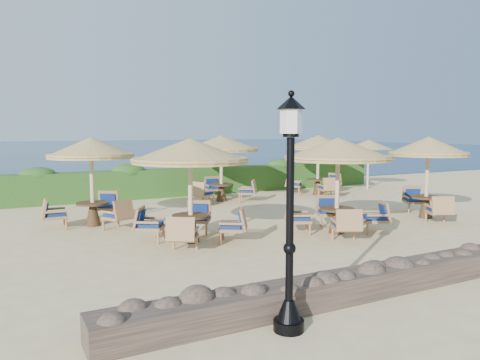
% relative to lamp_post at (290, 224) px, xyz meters
% --- Properties ---
extents(ground, '(120.00, 120.00, 0.00)m').
position_rel_lamp_post_xyz_m(ground, '(4.80, 6.80, -1.55)').
color(ground, beige).
rests_on(ground, ground).
extents(sea, '(160.00, 160.00, 0.00)m').
position_rel_lamp_post_xyz_m(sea, '(4.80, 76.80, -1.55)').
color(sea, '#0B2247').
rests_on(sea, ground).
extents(hedge, '(18.00, 0.90, 1.20)m').
position_rel_lamp_post_xyz_m(hedge, '(4.80, 14.00, -0.95)').
color(hedge, '#224917').
rests_on(hedge, ground).
extents(stone_wall, '(15.00, 0.65, 0.44)m').
position_rel_lamp_post_xyz_m(stone_wall, '(4.80, 0.60, -1.33)').
color(stone_wall, brown).
rests_on(stone_wall, ground).
extents(lamp_post, '(0.44, 0.44, 3.31)m').
position_rel_lamp_post_xyz_m(lamp_post, '(0.00, 0.00, 0.00)').
color(lamp_post, black).
rests_on(lamp_post, ground).
extents(extra_parasol, '(2.30, 2.30, 2.41)m').
position_rel_lamp_post_xyz_m(extra_parasol, '(12.60, 12.00, 0.62)').
color(extra_parasol, beige).
rests_on(extra_parasol, ground).
extents(cafe_set_0, '(2.98, 2.98, 2.65)m').
position_rel_lamp_post_xyz_m(cafe_set_0, '(0.75, 5.64, 0.32)').
color(cafe_set_0, beige).
rests_on(cafe_set_0, ground).
extents(cafe_set_1, '(2.95, 2.95, 2.65)m').
position_rel_lamp_post_xyz_m(cafe_set_1, '(4.74, 4.74, 0.31)').
color(cafe_set_1, beige).
rests_on(cafe_set_1, ground).
extents(cafe_set_2, '(2.51, 2.79, 2.65)m').
position_rel_lamp_post_xyz_m(cafe_set_2, '(8.83, 5.22, 0.40)').
color(cafe_set_2, beige).
rests_on(cafe_set_2, ground).
extents(cafe_set_3, '(2.68, 2.77, 2.65)m').
position_rel_lamp_post_xyz_m(cafe_set_3, '(-1.08, 8.95, 0.29)').
color(cafe_set_3, beige).
rests_on(cafe_set_3, ground).
extents(cafe_set_4, '(3.04, 3.04, 2.65)m').
position_rel_lamp_post_xyz_m(cafe_set_4, '(4.45, 11.62, 0.41)').
color(cafe_set_4, beige).
rests_on(cafe_set_4, ground).
extents(cafe_set_5, '(2.86, 2.86, 2.65)m').
position_rel_lamp_post_xyz_m(cafe_set_5, '(9.08, 11.37, 0.37)').
color(cafe_set_5, beige).
rests_on(cafe_set_5, ground).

